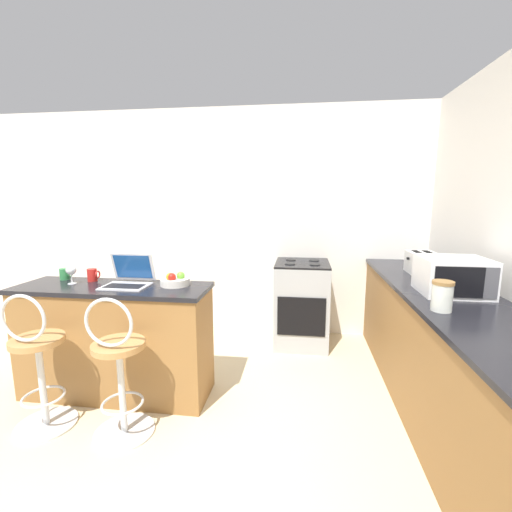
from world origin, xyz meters
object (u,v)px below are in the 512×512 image
(toaster, at_px, (422,263))
(fruit_bowl, at_px, (175,281))
(bar_stool_far, at_px, (119,372))
(wine_glass_tall, at_px, (71,271))
(laptop, at_px, (129,277))
(stove_range, at_px, (301,303))
(storage_jar, at_px, (442,296))
(microwave, at_px, (453,276))
(mug_white, at_px, (419,261))
(mug_red, at_px, (93,275))
(mug_green, at_px, (65,274))
(bar_stool_near, at_px, (38,366))

(toaster, bearing_deg, fruit_bowl, -161.20)
(bar_stool_far, xyz_separation_m, wine_glass_tall, (-0.65, 0.50, 0.56))
(laptop, xyz_separation_m, stove_range, (1.36, 1.15, -0.52))
(bar_stool_far, distance_m, stove_range, 2.05)
(storage_jar, xyz_separation_m, fruit_bowl, (-1.84, 0.38, -0.06))
(laptop, distance_m, storage_jar, 2.23)
(microwave, relative_size, stove_range, 0.48)
(microwave, bearing_deg, fruit_bowl, -178.97)
(mug_white, xyz_separation_m, wine_glass_tall, (-3.02, -1.17, 0.06))
(mug_red, bearing_deg, stove_range, 31.78)
(mug_green, bearing_deg, storage_jar, -8.83)
(microwave, xyz_separation_m, mug_red, (-2.79, 0.00, -0.08))
(stove_range, height_order, fruit_bowl, fruit_bowl)
(stove_range, bearing_deg, bar_stool_far, -125.42)
(toaster, xyz_separation_m, mug_green, (-3.07, -0.64, -0.05))
(stove_range, height_order, mug_white, mug_white)
(mug_white, height_order, wine_glass_tall, wine_glass_tall)
(mug_green, relative_size, mug_red, 0.93)
(bar_stool_far, bearing_deg, toaster, 29.28)
(mug_green, bearing_deg, laptop, -9.41)
(wine_glass_tall, bearing_deg, stove_range, 32.64)
(stove_range, bearing_deg, wine_glass_tall, -147.36)
(bar_stool_far, xyz_separation_m, storage_jar, (2.03, 0.19, 0.54))
(storage_jar, height_order, mug_white, storage_jar)
(bar_stool_far, bearing_deg, mug_white, 35.06)
(mug_green, height_order, fruit_bowl, fruit_bowl)
(bar_stool_near, xyz_separation_m, mug_red, (0.05, 0.60, 0.50))
(microwave, bearing_deg, mug_red, 179.94)
(bar_stool_near, xyz_separation_m, toaster, (2.86, 1.27, 0.55))
(bar_stool_far, relative_size, mug_red, 9.50)
(bar_stool_near, xyz_separation_m, laptop, (0.42, 0.52, 0.51))
(mug_green, bearing_deg, microwave, -0.50)
(toaster, xyz_separation_m, fruit_bowl, (-2.08, -0.71, -0.06))
(mug_green, xyz_separation_m, storage_jar, (2.83, -0.44, 0.05))
(toaster, height_order, mug_green, toaster)
(laptop, bearing_deg, toaster, 17.03)
(fruit_bowl, bearing_deg, mug_green, 176.33)
(toaster, bearing_deg, stove_range, 159.55)
(bar_stool_near, relative_size, bar_stool_far, 1.00)
(stove_range, relative_size, mug_green, 9.52)
(toaster, bearing_deg, bar_stool_near, -156.00)
(bar_stool_far, height_order, laptop, laptop)
(bar_stool_near, bearing_deg, laptop, 51.56)
(bar_stool_far, distance_m, mug_green, 1.13)
(laptop, relative_size, wine_glass_tall, 2.26)
(stove_range, xyz_separation_m, mug_green, (-1.99, -1.04, 0.50))
(bar_stool_far, bearing_deg, microwave, 14.93)
(bar_stool_far, height_order, fruit_bowl, fruit_bowl)
(laptop, distance_m, wine_glass_tall, 0.48)
(mug_white, bearing_deg, stove_range, 179.53)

